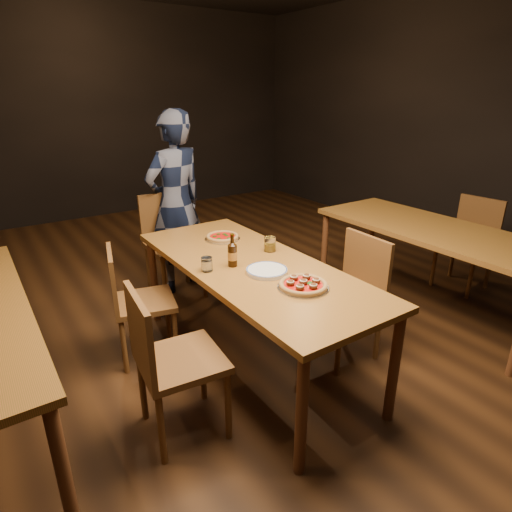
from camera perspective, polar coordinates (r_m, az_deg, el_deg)
ground at (r=3.18m, az=-0.52°, el=-13.63°), size 9.00×9.00×0.00m
room_shell at (r=2.61m, az=-0.67°, el=22.10°), size 9.00×9.00×9.00m
table_main at (r=2.85m, az=-0.57°, el=-2.36°), size 0.80×2.00×0.75m
table_right at (r=3.88m, az=22.60°, el=2.51°), size 0.80×2.00×0.75m
chair_main_nw at (r=2.40m, az=-9.93°, el=-13.39°), size 0.48×0.48×0.93m
chair_main_sw at (r=3.12m, az=-14.67°, el=-5.82°), size 0.49×0.49×0.87m
chair_main_e at (r=3.07m, az=11.54°, el=-5.40°), size 0.45×0.45×0.92m
chair_end at (r=3.98m, az=-10.81°, el=1.40°), size 0.47×0.47×0.98m
chair_nbr_right at (r=4.54m, az=26.16°, el=1.55°), size 0.46×0.46×0.91m
pizza_meatball at (r=2.49m, az=6.32°, el=-3.81°), size 0.30×0.30×0.06m
pizza_margherita at (r=3.29m, az=-4.50°, el=2.55°), size 0.27×0.27×0.04m
plate_stack at (r=2.68m, az=1.44°, el=-1.99°), size 0.26×0.26×0.02m
beer_bottle at (r=2.75m, az=-3.16°, el=0.15°), size 0.06×0.06×0.22m
water_glass at (r=2.71m, az=-6.57°, el=-1.09°), size 0.07×0.07×0.09m
amber_glass at (r=3.02m, az=1.88°, el=1.60°), size 0.08×0.08×0.10m
diner at (r=4.03m, az=-10.65°, el=6.83°), size 0.69×0.53×1.67m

